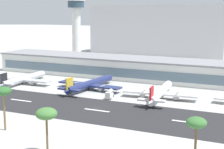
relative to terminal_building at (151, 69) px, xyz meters
name	(u,v)px	position (x,y,z in m)	size (l,w,h in m)	color
ground_plane	(97,108)	(-0.66, -72.61, -6.40)	(1400.00, 1400.00, 0.00)	#A8A8A3
runway_strip	(93,110)	(-0.66, -75.98, -6.36)	(800.00, 35.02, 0.08)	#262628
runway_centreline_dash_3	(21,100)	(-39.41, -75.98, -6.32)	(12.00, 1.20, 0.01)	white
runway_centreline_dash_4	(97,110)	(1.16, -75.98, -6.32)	(12.00, 1.20, 0.01)	white
runway_centreline_dash_5	(187,122)	(40.28, -75.98, -6.32)	(12.00, 1.20, 0.01)	white
terminal_building	(151,69)	(0.00, 0.00, 0.00)	(212.95, 28.28, 12.80)	silver
control_tower	(76,24)	(-79.55, 45.62, 24.47)	(14.19, 14.19, 50.49)	silver
distant_hotel_block	(158,30)	(-32.74, 115.87, 17.22)	(124.42, 35.42, 47.25)	#BCBCC1
airliner_black_tail_gate_0	(22,79)	(-63.05, -45.19, -3.53)	(35.22, 43.16, 9.01)	silver
airliner_gold_tail_gate_1	(88,84)	(-21.13, -42.45, -3.38)	(38.02, 45.36, 9.48)	navy
airliner_red_tail_gate_2	(160,93)	(19.74, -45.77, -3.36)	(36.68, 45.73, 9.55)	white
service_fuel_truck_1	(109,94)	(-3.19, -54.02, -4.37)	(4.46, 8.87, 3.95)	white
palm_tree_0	(196,124)	(51.89, -117.22, 6.69)	(5.50, 5.50, 15.03)	brown
palm_tree_1	(3,92)	(-17.21, -112.43, 7.51)	(5.86, 5.86, 15.98)	brown
palm_tree_2	(46,114)	(9.51, -124.58, 6.06)	(6.48, 6.48, 14.46)	brown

